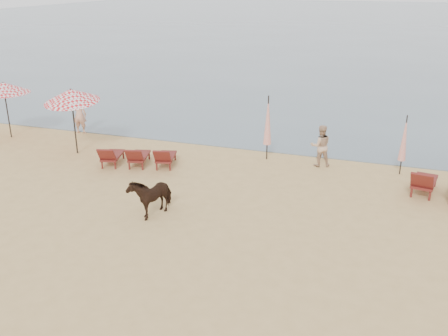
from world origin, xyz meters
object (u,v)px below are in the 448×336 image
object	(u,v)px
umbrella_closed_right	(404,138)
beachgoer_right_a	(321,146)
umbrella_open_left_b	(71,96)
lounger_cluster_right	(443,185)
umbrella_open_left_a	(4,88)
cow	(151,195)
umbrella_closed_left	(268,121)
beachgoer_left	(79,114)
lounger_cluster_left	(138,156)

from	to	relation	value
umbrella_closed_right	beachgoer_right_a	size ratio (longest dim) A/B	1.39
umbrella_open_left_b	umbrella_closed_right	size ratio (longest dim) A/B	1.24
lounger_cluster_right	umbrella_open_left_a	world-z (taller)	umbrella_open_left_a
umbrella_closed_right	cow	size ratio (longest dim) A/B	1.53
umbrella_open_left_b	umbrella_closed_left	size ratio (longest dim) A/B	1.08
beachgoer_left	beachgoer_right_a	bearing A→B (deg)	167.62
beachgoer_left	umbrella_open_left_b	bearing A→B (deg)	112.27
umbrella_open_left_a	lounger_cluster_left	bearing A→B (deg)	-23.17
umbrella_closed_right	beachgoer_left	xyz separation A→B (m)	(-13.91, 0.75, -0.48)
lounger_cluster_right	umbrella_open_left_b	bearing A→B (deg)	-169.97
lounger_cluster_right	cow	bearing A→B (deg)	-144.32
umbrella_closed_left	cow	xyz separation A→B (m)	(-2.14, -5.79, -0.95)
beachgoer_left	lounger_cluster_right	bearing A→B (deg)	162.40
umbrella_open_left_b	beachgoer_right_a	size ratio (longest dim) A/B	1.72
cow	beachgoer_left	world-z (taller)	beachgoer_left
lounger_cluster_left	lounger_cluster_right	bearing A→B (deg)	-11.37
lounger_cluster_right	beachgoer_left	bearing A→B (deg)	-179.22
cow	beachgoer_right_a	world-z (taller)	beachgoer_right_a
cow	beachgoer_right_a	bearing A→B (deg)	70.10
umbrella_open_left_b	beachgoer_left	bearing A→B (deg)	125.60
lounger_cluster_right	cow	size ratio (longest dim) A/B	1.47
lounger_cluster_left	cow	distance (m)	4.15
lounger_cluster_left	umbrella_open_left_a	size ratio (longest dim) A/B	1.20
beachgoer_right_a	umbrella_closed_left	bearing A→B (deg)	-22.59
umbrella_closed_right	cow	world-z (taller)	umbrella_closed_right
umbrella_open_left_b	cow	size ratio (longest dim) A/B	1.90
umbrella_closed_left	beachgoer_left	size ratio (longest dim) A/B	1.44
cow	beachgoer_left	xyz separation A→B (m)	(-6.80, 6.52, 0.27)
umbrella_open_left_b	beachgoer_right_a	bearing A→B (deg)	15.07
umbrella_open_left_a	umbrella_closed_left	distance (m)	11.57
lounger_cluster_left	beachgoer_right_a	distance (m)	6.88
umbrella_open_left_a	umbrella_closed_right	bearing A→B (deg)	-8.58
umbrella_closed_left	beachgoer_left	bearing A→B (deg)	175.36
umbrella_open_left_b	umbrella_open_left_a	bearing A→B (deg)	172.42
lounger_cluster_left	umbrella_closed_right	size ratio (longest dim) A/B	1.35
lounger_cluster_right	umbrella_open_left_a	size ratio (longest dim) A/B	0.86
lounger_cluster_right	umbrella_open_left_a	bearing A→B (deg)	-172.87
lounger_cluster_right	umbrella_closed_left	xyz separation A→B (m)	(-6.25, 1.79, 1.10)
beachgoer_left	umbrella_open_left_a	bearing A→B (deg)	22.99
cow	lounger_cluster_left	bearing A→B (deg)	139.76
lounger_cluster_right	umbrella_closed_left	distance (m)	6.60
lounger_cluster_right	beachgoer_left	size ratio (longest dim) A/B	1.21
beachgoer_left	beachgoer_right_a	xyz separation A→B (m)	(11.01, -0.80, -0.08)
umbrella_closed_left	cow	world-z (taller)	umbrella_closed_left
beachgoer_left	umbrella_closed_left	bearing A→B (deg)	167.15
umbrella_open_left_a	cow	bearing A→B (deg)	-39.21
lounger_cluster_right	beachgoer_left	distance (m)	15.40
lounger_cluster_left	umbrella_closed_left	xyz separation A→B (m)	(4.41, 2.32, 1.15)
lounger_cluster_left	beachgoer_left	bearing A→B (deg)	131.76
umbrella_open_left_b	lounger_cluster_left	bearing A→B (deg)	-5.43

